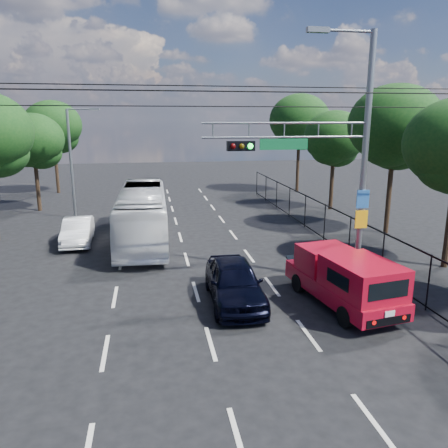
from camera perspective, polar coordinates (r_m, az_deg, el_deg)
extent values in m
plane|color=black|center=(9.96, 1.84, -26.30)|extent=(120.00, 120.00, 0.00)
cube|color=beige|center=(13.22, -15.28, -15.84)|extent=(0.12, 2.00, 0.01)
cube|color=beige|center=(16.81, -14.06, -9.20)|extent=(0.12, 2.00, 0.01)
cube|color=beige|center=(20.55, -13.30, -4.93)|extent=(0.12, 2.00, 0.01)
cube|color=beige|center=(24.38, -12.78, -1.98)|extent=(0.12, 2.00, 0.01)
cube|color=beige|center=(28.25, -12.41, 0.16)|extent=(0.12, 2.00, 0.01)
cube|color=beige|center=(32.16, -12.12, 1.78)|extent=(0.12, 2.00, 0.01)
cube|color=beige|center=(36.09, -11.90, 3.05)|extent=(0.12, 2.00, 0.01)
cube|color=beige|center=(40.03, -11.72, 4.07)|extent=(0.12, 2.00, 0.01)
cube|color=beige|center=(9.96, 1.84, -26.27)|extent=(0.12, 2.00, 0.01)
cube|color=beige|center=(13.23, -1.77, -15.28)|extent=(0.12, 2.00, 0.01)
cube|color=beige|center=(16.82, -3.70, -8.78)|extent=(0.12, 2.00, 0.01)
cube|color=beige|center=(20.57, -4.91, -4.59)|extent=(0.12, 2.00, 0.01)
cube|color=beige|center=(24.39, -5.73, -1.70)|extent=(0.12, 2.00, 0.01)
cube|color=beige|center=(28.26, -6.33, 0.40)|extent=(0.12, 2.00, 0.01)
cube|color=beige|center=(32.17, -6.78, 1.99)|extent=(0.12, 2.00, 0.01)
cube|color=beige|center=(36.09, -7.13, 3.24)|extent=(0.12, 2.00, 0.01)
cube|color=beige|center=(40.03, -7.42, 4.24)|extent=(0.12, 2.00, 0.01)
cube|color=beige|center=(10.85, 18.99, -23.29)|extent=(0.12, 2.00, 0.01)
cube|color=beige|center=(13.92, 10.94, -14.01)|extent=(0.12, 2.00, 0.01)
cube|color=beige|center=(17.37, 6.29, -8.10)|extent=(0.12, 2.00, 0.01)
cube|color=beige|center=(21.01, 3.29, -4.17)|extent=(0.12, 2.00, 0.01)
cube|color=beige|center=(24.77, 1.21, -1.40)|extent=(0.12, 2.00, 0.01)
cube|color=beige|center=(28.59, -0.32, 0.63)|extent=(0.12, 2.00, 0.01)
cube|color=beige|center=(32.45, -1.48, 2.18)|extent=(0.12, 2.00, 0.01)
cube|color=beige|center=(36.35, -2.40, 3.40)|extent=(0.12, 2.00, 0.01)
cube|color=beige|center=(40.26, -3.14, 4.39)|extent=(0.12, 2.00, 0.01)
cylinder|color=slate|center=(17.55, 17.85, 7.55)|extent=(0.24, 0.24, 9.50)
cylinder|color=slate|center=(17.30, 15.85, 23.10)|extent=(2.00, 0.10, 0.10)
cube|color=slate|center=(16.88, 12.17, 23.55)|extent=(0.80, 0.25, 0.18)
cylinder|color=slate|center=(16.27, 8.25, 12.93)|extent=(6.20, 0.08, 0.08)
cylinder|color=slate|center=(16.28, 8.19, 11.17)|extent=(6.20, 0.08, 0.08)
cube|color=black|center=(15.86, 2.21, 10.15)|extent=(1.00, 0.28, 0.35)
sphere|color=#3F0505|center=(15.65, 1.16, 10.11)|extent=(0.20, 0.20, 0.20)
sphere|color=#4C3805|center=(15.71, 2.32, 10.12)|extent=(0.20, 0.20, 0.20)
sphere|color=#0CE533|center=(15.78, 3.48, 10.12)|extent=(0.20, 0.20, 0.20)
cube|color=#0D5E30|center=(16.26, 7.82, 10.30)|extent=(1.80, 0.05, 0.40)
cube|color=#255FAE|center=(17.59, 17.68, 3.13)|extent=(0.50, 0.04, 0.70)
cube|color=#FFAF0D|center=(17.75, 17.50, 0.59)|extent=(0.50, 0.04, 0.70)
cylinder|color=slate|center=(17.21, 16.34, 11.72)|extent=(0.05, 0.05, 0.50)
cylinder|color=slate|center=(16.68, 12.24, 11.92)|extent=(0.05, 0.05, 0.50)
cylinder|color=slate|center=(16.25, 7.88, 12.06)|extent=(0.05, 0.05, 0.50)
cylinder|color=slate|center=(15.90, 3.31, 12.13)|extent=(0.05, 0.05, 0.50)
cylinder|color=slate|center=(15.66, -1.44, 12.13)|extent=(0.05, 0.05, 0.50)
cylinder|color=slate|center=(30.03, -19.33, 7.26)|extent=(0.18, 0.18, 7.00)
cylinder|color=slate|center=(29.78, -18.30, 14.05)|extent=(1.60, 0.09, 0.09)
cube|color=slate|center=(29.67, -16.53, 14.18)|extent=(0.60, 0.22, 0.15)
cylinder|color=black|center=(13.61, -3.23, 16.96)|extent=(22.00, 0.04, 0.04)
cylinder|color=black|center=(17.11, -4.67, 17.57)|extent=(22.00, 0.04, 0.04)
cylinder|color=black|center=(18.56, -5.07, 15.07)|extent=(22.00, 0.04, 0.04)
cube|color=black|center=(22.00, 15.12, 1.43)|extent=(0.04, 34.00, 0.06)
cube|color=black|center=(22.43, 14.84, -3.07)|extent=(0.04, 34.00, 0.06)
cylinder|color=black|center=(16.41, 25.16, -6.96)|extent=(0.06, 0.06, 2.00)
cylinder|color=black|center=(18.79, 20.01, -3.96)|extent=(0.06, 0.06, 2.00)
cylinder|color=black|center=(21.33, 16.08, -1.63)|extent=(0.06, 0.06, 2.00)
cylinder|color=black|center=(23.98, 13.00, 0.20)|extent=(0.06, 0.06, 2.00)
cylinder|color=black|center=(26.70, 10.55, 1.66)|extent=(0.06, 0.06, 2.00)
cylinder|color=black|center=(29.48, 8.55, 2.85)|extent=(0.06, 0.06, 2.00)
cylinder|color=black|center=(32.29, 6.89, 3.83)|extent=(0.06, 0.06, 2.00)
cylinder|color=black|center=(35.14, 5.50, 4.65)|extent=(0.06, 0.06, 2.00)
cylinder|color=black|center=(38.01, 4.31, 5.34)|extent=(0.06, 0.06, 2.00)
cylinder|color=black|center=(26.47, 20.77, 3.95)|extent=(0.28, 0.28, 4.76)
ellipsoid|color=black|center=(26.17, 21.46, 12.04)|extent=(5.10, 5.10, 4.33)
ellipsoid|color=black|center=(26.67, 21.65, 9.47)|extent=(3.40, 3.40, 2.72)
ellipsoid|color=black|center=(25.85, 20.82, 9.82)|extent=(3.23, 3.23, 2.58)
cylinder|color=black|center=(32.52, 13.91, 5.41)|extent=(0.28, 0.28, 4.03)
ellipsoid|color=black|center=(32.24, 14.23, 10.99)|extent=(4.32, 4.32, 3.67)
ellipsoid|color=black|center=(32.73, 14.56, 9.23)|extent=(2.88, 2.88, 2.30)
ellipsoid|color=black|center=(31.96, 13.70, 9.45)|extent=(2.74, 2.74, 2.19)
cylinder|color=black|center=(39.93, 9.62, 7.70)|extent=(0.28, 0.28, 4.93)
ellipsoid|color=black|center=(39.74, 9.85, 13.26)|extent=(5.28, 5.28, 4.49)
ellipsoid|color=black|center=(40.18, 10.18, 11.49)|extent=(3.52, 3.52, 2.82)
ellipsoid|color=black|center=(39.45, 9.40, 11.74)|extent=(3.34, 3.34, 2.68)
cylinder|color=black|center=(33.71, -23.19, 4.89)|extent=(0.28, 0.28, 3.92)
ellipsoid|color=black|center=(33.44, -23.69, 10.11)|extent=(4.20, 4.20, 3.57)
ellipsoid|color=black|center=(33.70, -22.75, 8.54)|extent=(2.80, 2.80, 2.24)
ellipsoid|color=black|center=(33.38, -24.22, 8.60)|extent=(2.66, 2.66, 2.13)
cylinder|color=black|center=(41.48, -21.05, 6.97)|extent=(0.28, 0.28, 4.59)
ellipsoid|color=black|center=(41.28, -21.48, 11.95)|extent=(4.92, 4.92, 4.18)
ellipsoid|color=black|center=(41.53, -20.71, 10.42)|extent=(3.28, 3.28, 2.62)
ellipsoid|color=black|center=(41.17, -21.90, 10.53)|extent=(3.12, 3.12, 2.49)
cylinder|color=black|center=(16.90, 9.75, -7.60)|extent=(0.36, 0.73, 0.69)
cylinder|color=black|center=(17.73, 14.57, -6.82)|extent=(0.36, 0.73, 0.69)
cylinder|color=black|center=(14.51, 15.64, -11.59)|extent=(0.36, 0.73, 0.69)
cylinder|color=black|center=(15.47, 20.89, -10.38)|extent=(0.36, 0.73, 0.69)
cube|color=maroon|center=(16.01, 15.11, -8.08)|extent=(2.64, 5.19, 0.56)
cube|color=maroon|center=(17.75, 11.12, -5.43)|extent=(1.90, 0.83, 0.55)
cube|color=black|center=(17.89, 10.73, -4.43)|extent=(1.73, 0.66, 0.30)
cube|color=maroon|center=(16.66, 13.09, -4.46)|extent=(2.00, 1.80, 0.94)
cube|color=black|center=(16.06, 14.49, -5.04)|extent=(1.52, 0.29, 0.55)
cube|color=maroon|center=(14.91, 17.63, -6.63)|extent=(2.22, 2.79, 1.04)
cube|color=black|center=(15.45, 20.44, -6.02)|extent=(0.23, 1.18, 0.45)
cube|color=black|center=(14.38, 14.62, -7.04)|extent=(0.23, 1.18, 0.45)
cube|color=black|center=(13.99, 20.67, -8.09)|extent=(1.43, 0.28, 0.55)
cube|color=black|center=(14.26, 20.66, -11.77)|extent=(1.58, 0.33, 0.26)
cube|color=silver|center=(14.14, 20.85, -10.92)|extent=(0.35, 0.08, 0.18)
imported|color=black|center=(15.60, 1.37, -7.57)|extent=(1.92, 4.55, 1.54)
imported|color=silver|center=(23.67, -10.58, 1.22)|extent=(2.58, 10.33, 2.87)
imported|color=white|center=(24.16, -18.57, -0.88)|extent=(1.58, 4.10, 1.33)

